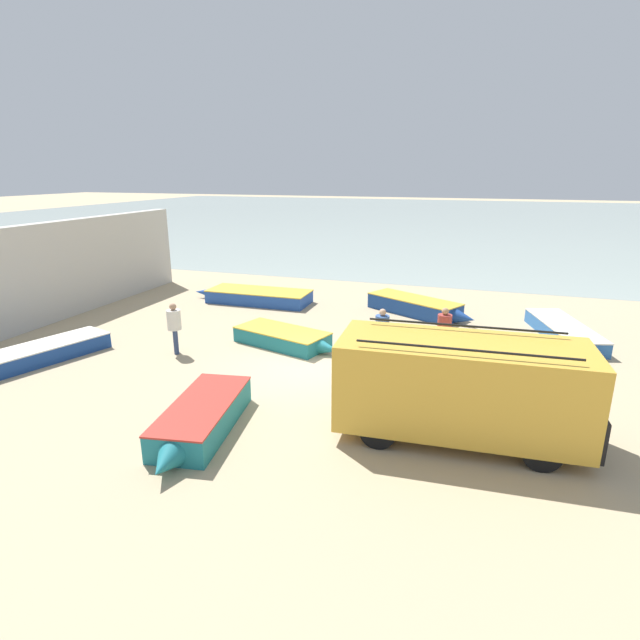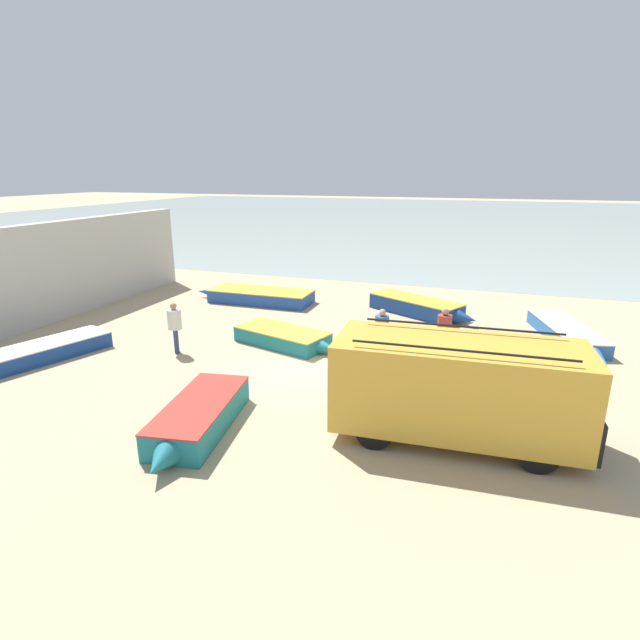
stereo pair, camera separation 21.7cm
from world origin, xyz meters
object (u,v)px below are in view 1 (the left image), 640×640
(parked_van, at_px, (462,386))
(fishing_rowboat_3, at_px, (566,333))
(fishing_rowboat_1, at_px, (256,296))
(fishing_rowboat_2, at_px, (200,419))
(fishing_rowboat_4, at_px, (285,338))
(fisherman_1, at_px, (174,324))
(fisherman_2, at_px, (382,330))
(fishing_rowboat_5, at_px, (417,307))
(fishing_rowboat_0, at_px, (26,357))
(fisherman_0, at_px, (444,329))

(parked_van, xyz_separation_m, fishing_rowboat_3, (3.10, 7.91, -0.95))
(fishing_rowboat_1, distance_m, fishing_rowboat_2, 11.42)
(fishing_rowboat_4, xyz_separation_m, fisherman_1, (-2.99, -1.79, 0.72))
(parked_van, xyz_separation_m, fisherman_2, (-2.53, 4.07, -0.24))
(fishing_rowboat_1, distance_m, fishing_rowboat_3, 12.35)
(parked_van, distance_m, fishing_rowboat_5, 9.83)
(parked_van, height_order, fishing_rowboat_0, parked_van)
(fishing_rowboat_5, height_order, fisherman_0, fisherman_0)
(fishing_rowboat_4, distance_m, fisherman_2, 3.40)
(fishing_rowboat_0, relative_size, fisherman_1, 3.31)
(fishing_rowboat_4, bearing_deg, fisherman_1, -132.55)
(parked_van, xyz_separation_m, fisherman_1, (-8.83, 2.57, -0.23))
(fishing_rowboat_2, distance_m, fisherman_0, 7.87)
(fishing_rowboat_5, distance_m, fisherman_0, 5.08)
(fisherman_2, bearing_deg, fishing_rowboat_0, -131.85)
(parked_van, bearing_deg, fisherman_2, 118.69)
(fisherman_0, xyz_separation_m, fisherman_1, (-8.08, -2.15, 0.00))
(fishing_rowboat_1, distance_m, fishing_rowboat_4, 5.89)
(fishing_rowboat_4, bearing_deg, fishing_rowboat_5, 71.13)
(fishing_rowboat_2, distance_m, fishing_rowboat_4, 5.95)
(fishing_rowboat_0, xyz_separation_m, fishing_rowboat_2, (7.06, -1.87, 0.07))
(fishing_rowboat_3, distance_m, fishing_rowboat_5, 5.52)
(parked_van, distance_m, fishing_rowboat_0, 12.54)
(parked_van, relative_size, fisherman_1, 3.25)
(fishing_rowboat_0, distance_m, fishing_rowboat_5, 13.87)
(fishing_rowboat_2, bearing_deg, fishing_rowboat_3, 128.78)
(fishing_rowboat_0, xyz_separation_m, fisherman_0, (11.75, 4.42, 0.73))
(fishing_rowboat_1, bearing_deg, parked_van, 134.52)
(fishing_rowboat_5, height_order, fisherman_1, fisherman_1)
(fishing_rowboat_1, relative_size, fishing_rowboat_4, 1.39)
(fishing_rowboat_0, relative_size, fisherman_0, 3.33)
(fishing_rowboat_3, bearing_deg, fishing_rowboat_5, -122.70)
(fishing_rowboat_2, height_order, fishing_rowboat_3, fishing_rowboat_2)
(fishing_rowboat_4, bearing_deg, fishing_rowboat_2, -69.56)
(fishing_rowboat_1, xyz_separation_m, fishing_rowboat_3, (12.28, -1.30, -0.03))
(fishing_rowboat_1, relative_size, fishing_rowboat_5, 1.19)
(fishing_rowboat_0, bearing_deg, fisherman_0, 127.95)
(parked_van, xyz_separation_m, fishing_rowboat_5, (-2.17, 9.54, -0.89))
(fishing_rowboat_2, height_order, fisherman_2, fisherman_2)
(fishing_rowboat_3, height_order, fishing_rowboat_5, fishing_rowboat_5)
(parked_van, xyz_separation_m, fisherman_0, (-0.75, 4.71, -0.23))
(fishing_rowboat_4, distance_m, fisherman_1, 3.56)
(fishing_rowboat_1, bearing_deg, fisherman_0, 151.52)
(fishing_rowboat_5, bearing_deg, fisherman_0, -45.29)
(fishing_rowboat_1, height_order, fishing_rowboat_4, fishing_rowboat_1)
(fishing_rowboat_2, distance_m, fishing_rowboat_3, 12.76)
(fishing_rowboat_0, distance_m, fishing_rowboat_2, 7.31)
(fishing_rowboat_5, distance_m, fisherman_2, 5.52)
(parked_van, relative_size, fishing_rowboat_5, 1.17)
(fishing_rowboat_0, bearing_deg, fishing_rowboat_1, 176.91)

